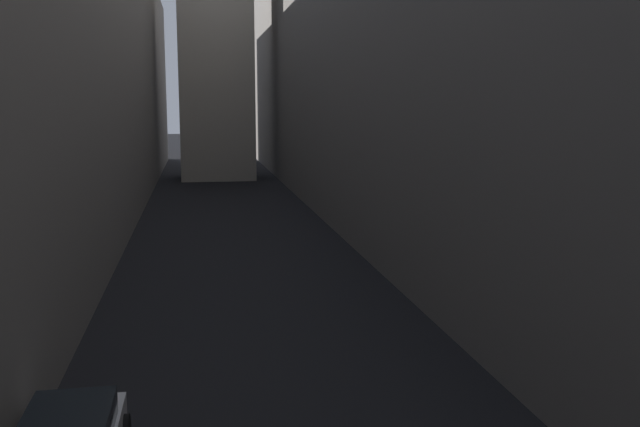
% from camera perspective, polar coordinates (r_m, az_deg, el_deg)
% --- Properties ---
extents(ground_plane, '(264.00, 264.00, 0.00)m').
position_cam_1_polar(ground_plane, '(36.63, -6.63, -2.27)').
color(ground_plane, black).
extents(building_block_right, '(10.47, 108.00, 22.80)m').
position_cam_1_polar(building_block_right, '(40.20, 8.91, 14.99)').
color(building_block_right, slate).
rests_on(building_block_right, ground).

